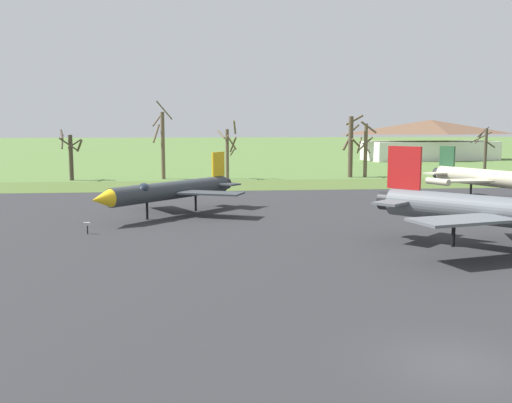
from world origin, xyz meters
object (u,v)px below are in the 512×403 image
at_px(info_placard_rear_center, 87,227).
at_px(visitor_building, 430,140).
at_px(jet_fighter_rear_center, 170,190).
at_px(jet_fighter_front_left, 500,179).

height_order(info_placard_rear_center, visitor_building, visitor_building).
bearing_deg(info_placard_rear_center, visitor_building, 54.41).
distance_m(jet_fighter_rear_center, info_placard_rear_center, 9.04).
relative_size(jet_fighter_rear_center, visitor_building, 0.42).
relative_size(info_placard_rear_center, visitor_building, 0.03).
bearing_deg(info_placard_rear_center, jet_fighter_front_left, 18.89).
relative_size(jet_fighter_rear_center, info_placard_rear_center, 14.30).
xyz_separation_m(jet_fighter_front_left, visitor_building, (19.18, 63.32, 1.75)).
height_order(jet_fighter_front_left, visitor_building, visitor_building).
bearing_deg(jet_fighter_rear_center, jet_fighter_front_left, 8.66).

